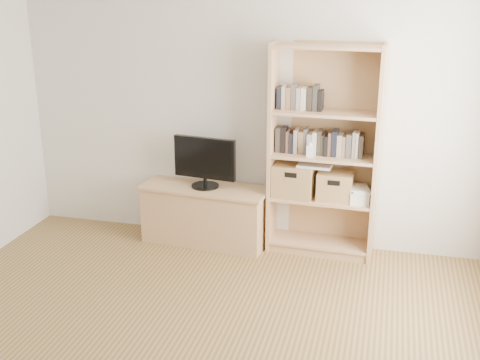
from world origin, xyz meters
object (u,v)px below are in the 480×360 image
(television, at_px, (205,163))
(basket_right, at_px, (335,186))
(basket_left, at_px, (294,180))
(bookshelf, at_px, (324,153))
(tv_stand, at_px, (206,215))
(laptop, at_px, (315,165))
(baby_monitor, at_px, (310,151))

(television, relative_size, basket_right, 1.96)
(basket_left, height_order, basket_right, basket_left)
(basket_right, bearing_deg, bookshelf, 176.46)
(tv_stand, xyz_separation_m, basket_right, (1.23, 0.04, 0.40))
(bookshelf, height_order, laptop, bookshelf)
(bookshelf, distance_m, basket_right, 0.33)
(television, relative_size, baby_monitor, 5.56)
(baby_monitor, xyz_separation_m, basket_right, (0.23, 0.09, -0.34))
(bookshelf, height_order, television, bookshelf)
(television, distance_m, basket_left, 0.86)
(baby_monitor, distance_m, basket_left, 0.36)
(tv_stand, height_order, basket_right, basket_right)
(basket_right, bearing_deg, baby_monitor, -156.59)
(tv_stand, bearing_deg, baby_monitor, 1.81)
(tv_stand, bearing_deg, basket_right, 6.80)
(baby_monitor, distance_m, laptop, 0.18)
(bookshelf, bearing_deg, laptop, -162.37)
(television, bearing_deg, basket_left, 10.91)
(tv_stand, xyz_separation_m, laptop, (1.04, 0.03, 0.58))
(tv_stand, distance_m, bookshelf, 1.31)
(basket_left, bearing_deg, television, -172.48)
(tv_stand, bearing_deg, television, 0.00)
(basket_right, bearing_deg, basket_left, 179.07)
(tv_stand, distance_m, baby_monitor, 1.24)
(basket_left, xyz_separation_m, laptop, (0.19, -0.02, 0.16))
(basket_right, xyz_separation_m, laptop, (-0.19, -0.01, 0.19))
(tv_stand, xyz_separation_m, television, (0.00, 0.00, 0.54))
(television, height_order, basket_left, television)
(tv_stand, relative_size, laptop, 3.92)
(basket_left, distance_m, basket_right, 0.38)
(basket_left, xyz_separation_m, basket_right, (0.38, -0.01, -0.02))
(television, height_order, baby_monitor, baby_monitor)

